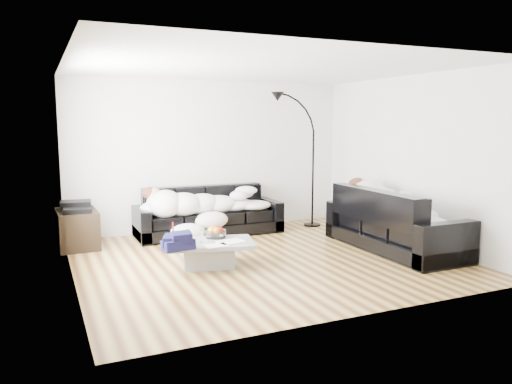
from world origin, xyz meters
name	(u,v)px	position (x,y,z in m)	size (l,w,h in m)	color
ground	(265,259)	(0.00, 0.00, 0.00)	(5.00, 5.00, 0.00)	brown
wall_back	(211,156)	(0.00, 2.25, 1.30)	(5.00, 0.02, 2.60)	silver
wall_left	(69,173)	(-2.50, 0.00, 1.30)	(0.02, 4.50, 2.60)	silver
wall_right	(411,160)	(2.50, 0.00, 1.30)	(0.02, 4.50, 2.60)	silver
ceiling	(265,67)	(0.00, 0.00, 2.60)	(5.00, 5.00, 0.00)	white
sofa_back	(209,211)	(-0.22, 1.77, 0.40)	(2.43, 0.84, 0.80)	black
sofa_right	(395,219)	(1.97, -0.32, 0.46)	(2.27, 0.97, 0.92)	black
sleeper_back	(210,198)	(-0.22, 1.72, 0.63)	(2.06, 0.71, 0.41)	white
sleeper_right	(395,206)	(1.97, -0.32, 0.66)	(1.94, 0.82, 0.47)	white
teal_cushion	(363,196)	(1.91, 0.38, 0.72)	(0.36, 0.30, 0.20)	#0B474D
coffee_table	(209,254)	(-0.84, -0.06, 0.17)	(1.17, 0.68, 0.34)	#939699
fruit_bowl	(216,231)	(-0.67, 0.11, 0.43)	(0.27, 0.27, 0.17)	white
wine_glass_a	(188,235)	(-1.08, 0.08, 0.42)	(0.07, 0.07, 0.16)	white
wine_glass_b	(184,238)	(-1.16, -0.04, 0.42)	(0.07, 0.07, 0.16)	white
wine_glass_c	(201,237)	(-0.94, -0.09, 0.42)	(0.07, 0.07, 0.16)	white
candle_left	(173,232)	(-1.25, 0.15, 0.46)	(0.04, 0.04, 0.24)	maroon
candle_right	(173,231)	(-1.24, 0.19, 0.46)	(0.04, 0.04, 0.24)	maroon
newspaper_a	(231,241)	(-0.58, -0.19, 0.35)	(0.35, 0.26, 0.01)	silver
newspaper_b	(216,245)	(-0.82, -0.31, 0.35)	(0.29, 0.21, 0.01)	silver
navy_jacket	(179,236)	(-1.30, -0.32, 0.52)	(0.39, 0.32, 0.19)	black
shoes	(423,261)	(1.81, -1.12, 0.05)	(0.43, 0.32, 0.10)	#472311
av_cabinet	(77,229)	(-2.32, 1.74, 0.28)	(0.57, 0.82, 0.57)	black
stereo	(76,206)	(-2.32, 1.74, 0.63)	(0.44, 0.34, 0.13)	black
floor_lamp	(313,168)	(1.75, 1.70, 1.06)	(0.77, 0.31, 2.11)	black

